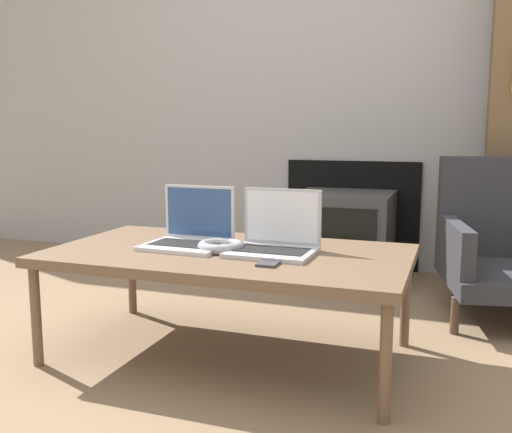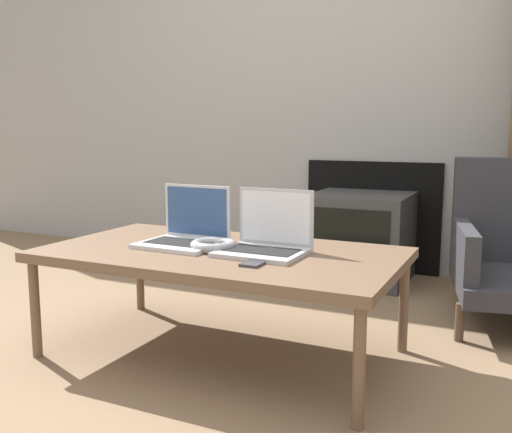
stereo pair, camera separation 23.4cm
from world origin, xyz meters
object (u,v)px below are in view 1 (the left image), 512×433
Objects in this scene: tv at (343,235)px; phone at (271,262)px; laptop_left at (190,234)px; headphones at (221,246)px; armchair at (505,243)px; laptop_right at (276,239)px.

phone is at bearing -88.80° from tv.
phone is 1.42m from tv.
laptop_left is 0.15m from headphones.
armchair is (0.79, 1.01, -0.08)m from phone.
tv is (0.01, 1.25, -0.20)m from laptop_right.
headphones is at bearing -150.14° from armchair.
laptop_right is at bearing 1.74° from laptop_left.
laptop_right is at bearing 13.11° from headphones.
armchair is at bearing 46.56° from laptop_right.
phone is (0.38, -0.16, -0.04)m from laptop_left.
tv is (0.20, 1.29, -0.17)m from headphones.
laptop_right is 1.26m from tv.
laptop_right is at bearing -90.38° from tv.
tv is 0.74× the size of armchair.
laptop_left is 0.34m from laptop_right.
laptop_right is 0.17m from phone.
laptop_right is (0.34, 0.00, 0.00)m from laptop_left.
tv is (0.35, 1.25, -0.20)m from laptop_left.
laptop_left is 1.80× the size of headphones.
headphones is 1.36m from armchair.
laptop_left reaches higher than phone.
phone is (0.04, -0.16, -0.04)m from laptop_right.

